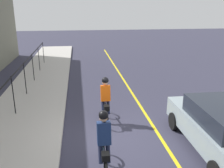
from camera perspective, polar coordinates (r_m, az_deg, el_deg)
name	(u,v)px	position (r m, az deg, el deg)	size (l,w,h in m)	color
ground_plane	(114,137)	(8.85, 0.48, -12.13)	(80.00, 80.00, 0.00)	#313142
lane_line_centre	(158,134)	(9.19, 10.60, -11.23)	(36.00, 0.12, 0.01)	yellow
sidewalk	(13,142)	(9.03, -21.93, -12.33)	(40.00, 3.20, 0.15)	#B4AEA7
iron_fence	(4,95)	(9.50, -23.80, -2.42)	(21.62, 0.04, 1.60)	black
cyclist_lead	(105,100)	(9.56, -1.52, -3.73)	(1.71, 0.36, 1.83)	black
cyclist_follow	(104,143)	(6.75, -1.88, -13.41)	(1.71, 0.36, 1.83)	black
patrol_sedan	(220,127)	(8.40, 23.75, -9.10)	(4.42, 1.96, 1.58)	#8B9BA1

